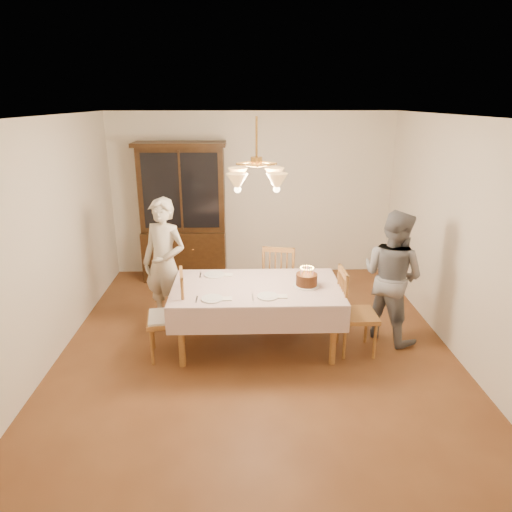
{
  "coord_description": "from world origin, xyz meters",
  "views": [
    {
      "loc": [
        -0.14,
        -4.77,
        2.76
      ],
      "look_at": [
        0.0,
        0.2,
        1.05
      ],
      "focal_mm": 32.0,
      "sensor_mm": 36.0,
      "label": 1
    }
  ],
  "objects_px": {
    "elderly_woman": "(165,264)",
    "birthday_cake": "(307,280)",
    "dining_table": "(256,292)",
    "china_hutch": "(183,215)",
    "chair_far_side": "(279,283)"
  },
  "relations": [
    {
      "from": "elderly_woman",
      "to": "birthday_cake",
      "type": "height_order",
      "value": "elderly_woman"
    },
    {
      "from": "dining_table",
      "to": "elderly_woman",
      "type": "height_order",
      "value": "elderly_woman"
    },
    {
      "from": "china_hutch",
      "to": "chair_far_side",
      "type": "bearing_deg",
      "value": -44.97
    },
    {
      "from": "china_hutch",
      "to": "birthday_cake",
      "type": "relative_size",
      "value": 7.2
    },
    {
      "from": "dining_table",
      "to": "chair_far_side",
      "type": "height_order",
      "value": "chair_far_side"
    },
    {
      "from": "china_hutch",
      "to": "elderly_woman",
      "type": "height_order",
      "value": "china_hutch"
    },
    {
      "from": "birthday_cake",
      "to": "elderly_woman",
      "type": "bearing_deg",
      "value": 160.53
    },
    {
      "from": "elderly_woman",
      "to": "dining_table",
      "type": "bearing_deg",
      "value": -1.91
    },
    {
      "from": "elderly_woman",
      "to": "birthday_cake",
      "type": "distance_m",
      "value": 1.8
    },
    {
      "from": "dining_table",
      "to": "china_hutch",
      "type": "height_order",
      "value": "china_hutch"
    },
    {
      "from": "chair_far_side",
      "to": "birthday_cake",
      "type": "height_order",
      "value": "chair_far_side"
    },
    {
      "from": "chair_far_side",
      "to": "birthday_cake",
      "type": "relative_size",
      "value": 3.33
    },
    {
      "from": "elderly_woman",
      "to": "china_hutch",
      "type": "bearing_deg",
      "value": 114.23
    },
    {
      "from": "dining_table",
      "to": "china_hutch",
      "type": "relative_size",
      "value": 0.88
    },
    {
      "from": "china_hutch",
      "to": "elderly_woman",
      "type": "relative_size",
      "value": 1.31
    }
  ]
}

